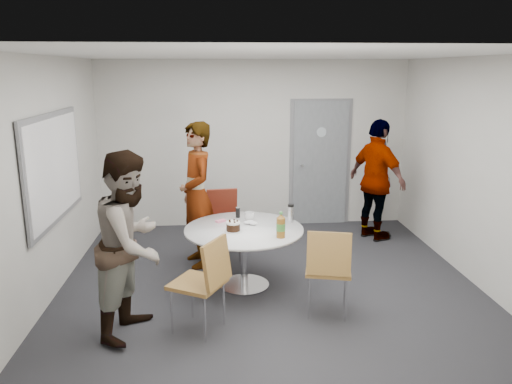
{
  "coord_description": "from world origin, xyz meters",
  "views": [
    {
      "loc": [
        -0.59,
        -5.56,
        2.55
      ],
      "look_at": [
        -0.14,
        0.25,
        1.11
      ],
      "focal_mm": 35.0,
      "sensor_mm": 36.0,
      "label": 1
    }
  ],
  "objects": [
    {
      "name": "floor",
      "position": [
        0.0,
        0.0,
        0.0
      ],
      "size": [
        5.0,
        5.0,
        0.0
      ],
      "primitive_type": "plane",
      "color": "#222226",
      "rests_on": "ground"
    },
    {
      "name": "ceiling",
      "position": [
        0.0,
        0.0,
        2.7
      ],
      "size": [
        5.0,
        5.0,
        0.0
      ],
      "primitive_type": "plane",
      "rotation": [
        3.14,
        0.0,
        0.0
      ],
      "color": "silver",
      "rests_on": "wall_back"
    },
    {
      "name": "wall_back",
      "position": [
        0.0,
        2.5,
        1.35
      ],
      "size": [
        5.0,
        0.0,
        5.0
      ],
      "primitive_type": "plane",
      "rotation": [
        1.57,
        0.0,
        0.0
      ],
      "color": "silver",
      "rests_on": "floor"
    },
    {
      "name": "wall_left",
      "position": [
        -2.5,
        0.0,
        1.35
      ],
      "size": [
        0.0,
        5.0,
        5.0
      ],
      "primitive_type": "plane",
      "rotation": [
        1.57,
        0.0,
        1.57
      ],
      "color": "silver",
      "rests_on": "floor"
    },
    {
      "name": "wall_right",
      "position": [
        2.5,
        0.0,
        1.35
      ],
      "size": [
        0.0,
        5.0,
        5.0
      ],
      "primitive_type": "plane",
      "rotation": [
        1.57,
        0.0,
        -1.57
      ],
      "color": "silver",
      "rests_on": "floor"
    },
    {
      "name": "wall_front",
      "position": [
        0.0,
        -2.5,
        1.35
      ],
      "size": [
        5.0,
        0.0,
        5.0
      ],
      "primitive_type": "plane",
      "rotation": [
        -1.57,
        0.0,
        0.0
      ],
      "color": "silver",
      "rests_on": "floor"
    },
    {
      "name": "door",
      "position": [
        1.1,
        2.48,
        1.03
      ],
      "size": [
        1.02,
        0.17,
        2.12
      ],
      "color": "slate",
      "rests_on": "wall_back"
    },
    {
      "name": "whiteboard",
      "position": [
        -2.46,
        0.2,
        1.45
      ],
      "size": [
        0.04,
        1.9,
        1.25
      ],
      "color": "slate",
      "rests_on": "wall_left"
    },
    {
      "name": "table",
      "position": [
        -0.28,
        0.01,
        0.63
      ],
      "size": [
        1.4,
        1.4,
        1.02
      ],
      "color": "white",
      "rests_on": "floor"
    },
    {
      "name": "chair_near_left",
      "position": [
        -0.73,
        -1.04,
        0.6
      ],
      "size": [
        0.66,
        0.64,
        0.98
      ],
      "rotation": [
        0.0,
        0.0,
        1.07
      ],
      "color": "brown",
      "rests_on": "floor"
    },
    {
      "name": "chair_near_right",
      "position": [
        0.53,
        -0.82,
        0.6
      ],
      "size": [
        0.56,
        0.59,
        0.97
      ],
      "rotation": [
        0.0,
        0.0,
        -0.23
      ],
      "color": "brown",
      "rests_on": "floor"
    },
    {
      "name": "chair_far",
      "position": [
        -0.53,
        1.05,
        0.57
      ],
      "size": [
        0.5,
        0.54,
        0.94
      ],
      "rotation": [
        0.0,
        0.0,
        3.27
      ],
      "color": "maroon",
      "rests_on": "floor"
    },
    {
      "name": "person_main",
      "position": [
        -0.87,
        0.77,
        0.95
      ],
      "size": [
        0.64,
        0.8,
        1.9
      ],
      "primitive_type": "imported",
      "rotation": [
        0.0,
        0.0,
        -1.27
      ],
      "color": "#A5C6EA",
      "rests_on": "floor"
    },
    {
      "name": "person_left",
      "position": [
        -1.44,
        -0.94,
        0.91
      ],
      "size": [
        0.93,
        1.05,
        1.82
      ],
      "primitive_type": "imported",
      "rotation": [
        0.0,
        0.0,
        1.26
      ],
      "color": "white",
      "rests_on": "floor"
    },
    {
      "name": "person_right",
      "position": [
        1.79,
        1.6,
        0.92
      ],
      "size": [
        0.9,
        1.16,
        1.84
      ],
      "primitive_type": "imported",
      "rotation": [
        0.0,
        0.0,
        2.05
      ],
      "color": "black",
      "rests_on": "floor"
    }
  ]
}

